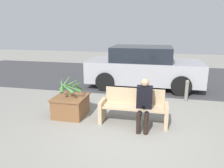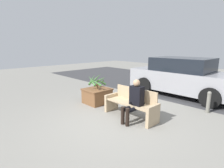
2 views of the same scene
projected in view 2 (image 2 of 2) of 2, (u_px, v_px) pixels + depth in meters
ground_plane at (115, 122)px, 4.82m from camera, size 30.00×30.00×0.00m
road_surface at (197, 88)px, 8.69m from camera, size 20.00×6.00×0.01m
bench at (131, 104)px, 5.09m from camera, size 1.65×0.54×0.83m
person_seated at (134, 99)px, 4.73m from camera, size 0.36×0.63×1.17m
planter_box at (97, 95)px, 6.37m from camera, size 0.83×0.89×0.53m
potted_plant at (97, 81)px, 6.25m from camera, size 0.66×0.70×0.55m
parked_car at (183, 77)px, 7.32m from camera, size 4.33×1.98×1.58m
bollard_post at (209, 102)px, 5.39m from camera, size 0.12×0.12×0.69m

